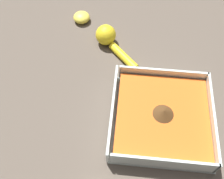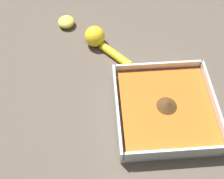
% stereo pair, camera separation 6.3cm
% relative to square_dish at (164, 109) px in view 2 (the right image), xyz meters
% --- Properties ---
extents(ground_plane, '(4.00, 4.00, 0.00)m').
position_rel_square_dish_xyz_m(ground_plane, '(0.04, 0.00, -0.02)').
color(ground_plane, brown).
extents(square_dish, '(0.25, 0.25, 0.06)m').
position_rel_square_dish_xyz_m(square_dish, '(0.00, 0.00, 0.00)').
color(square_dish, silver).
rests_on(square_dish, ground_plane).
extents(lemon_squeezer, '(0.14, 0.14, 0.06)m').
position_rel_square_dish_xyz_m(lemon_squeezer, '(-0.24, -0.15, 0.01)').
color(lemon_squeezer, yellow).
rests_on(lemon_squeezer, ground_plane).
extents(lemon_half, '(0.05, 0.05, 0.03)m').
position_rel_square_dish_xyz_m(lemon_half, '(-0.34, -0.25, -0.01)').
color(lemon_half, '#EFDB4C').
rests_on(lemon_half, ground_plane).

